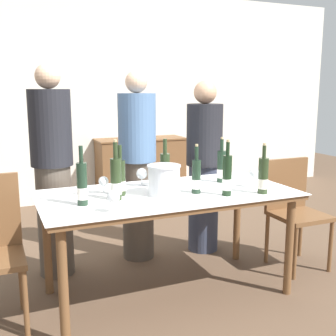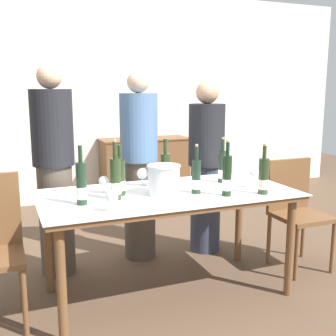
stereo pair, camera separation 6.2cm
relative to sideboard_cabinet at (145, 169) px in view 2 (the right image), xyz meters
name	(u,v)px [view 2 (the right image)]	position (x,y,z in m)	size (l,w,h in m)	color
ground_plane	(168,293)	(-0.73, -2.66, -0.43)	(12.00, 12.00, 0.00)	brown
back_wall	(85,97)	(-0.73, 0.29, 0.97)	(8.00, 0.10, 2.80)	silver
sideboard_cabinet	(145,169)	(0.00, 0.00, 0.00)	(1.21, 0.46, 0.85)	brown
dining_table	(168,203)	(-0.73, -2.66, 0.28)	(1.83, 0.90, 0.78)	brown
ice_bucket	(164,179)	(-0.78, -2.70, 0.47)	(0.24, 0.24, 0.21)	silver
wine_bottle_0	(196,177)	(-0.55, -2.76, 0.47)	(0.07, 0.07, 0.35)	#1E3323
wine_bottle_1	(263,177)	(-0.12, -2.95, 0.48)	(0.07, 0.07, 0.36)	#28381E
wine_bottle_2	(227,177)	(-0.38, -2.90, 0.49)	(0.06, 0.06, 0.39)	black
wine_bottle_3	(116,180)	(-1.13, -2.70, 0.49)	(0.08, 0.08, 0.41)	#28381E
wine_bottle_4	(81,184)	(-1.36, -2.75, 0.49)	(0.07, 0.07, 0.39)	#1E3323
wine_bottle_5	(120,178)	(-1.07, -2.60, 0.48)	(0.07, 0.07, 0.36)	#28381E
wine_bottle_6	(222,167)	(-0.20, -2.51, 0.48)	(0.07, 0.07, 0.36)	#1E3323
wine_bottle_7	(165,171)	(-0.70, -2.53, 0.48)	(0.07, 0.07, 0.37)	#28381E
wine_glass_0	(104,182)	(-1.16, -2.51, 0.44)	(0.07, 0.07, 0.13)	white
wine_glass_1	(142,174)	(-0.84, -2.40, 0.45)	(0.08, 0.08, 0.14)	white
wine_glass_2	(255,174)	(-0.07, -2.77, 0.46)	(0.08, 0.08, 0.15)	white
wine_glass_3	(158,171)	(-0.71, -2.40, 0.46)	(0.08, 0.08, 0.15)	white
wine_glass_4	(112,198)	(-1.23, -2.98, 0.44)	(0.08, 0.08, 0.13)	white
chair_right_end	(295,205)	(0.48, -2.58, 0.11)	(0.42, 0.42, 0.92)	brown
person_host	(54,172)	(-1.44, -1.97, 0.43)	(0.33, 0.33, 1.71)	#51473D
person_guest_left	(139,167)	(-0.70, -1.91, 0.41)	(0.33, 0.33, 1.67)	#51473D
person_guest_right	(206,168)	(-0.07, -1.98, 0.37)	(0.33, 0.33, 1.59)	#383F56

